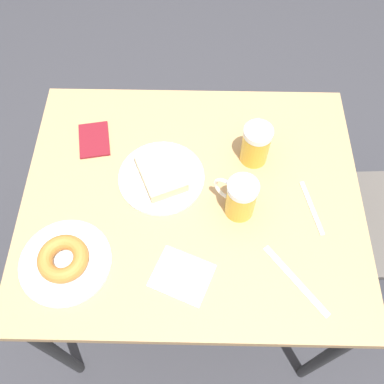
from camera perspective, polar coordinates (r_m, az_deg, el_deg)
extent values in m
plane|color=#333338|center=(1.88, 0.00, -11.99)|extent=(8.00, 8.00, 0.00)
cube|color=tan|center=(1.20, 0.00, -0.84)|extent=(0.78, 0.94, 0.03)
cylinder|color=black|center=(1.76, -13.92, 3.36)|extent=(0.04, 0.04, 0.73)
cylinder|color=black|center=(1.51, -17.88, -19.54)|extent=(0.04, 0.04, 0.73)
cylinder|color=black|center=(1.75, 14.41, 2.90)|extent=(0.04, 0.04, 0.73)
cylinder|color=black|center=(1.50, 17.46, -20.22)|extent=(0.04, 0.04, 0.73)
cylinder|color=#514C47|center=(1.85, 17.99, -2.23)|extent=(0.03, 0.03, 0.45)
cylinder|color=#514C47|center=(1.73, 20.18, -12.51)|extent=(0.03, 0.03, 0.45)
cylinder|color=silver|center=(1.21, -4.09, 1.96)|extent=(0.24, 0.24, 0.01)
cube|color=#D1B27F|center=(1.19, -4.16, 2.52)|extent=(0.18, 0.16, 0.03)
cylinder|color=silver|center=(1.14, -16.51, -8.96)|extent=(0.23, 0.23, 0.01)
torus|color=#B2702D|center=(1.12, -16.82, -8.50)|extent=(0.13, 0.13, 0.04)
cylinder|color=gold|center=(1.22, 8.45, 5.99)|extent=(0.08, 0.08, 0.11)
cylinder|color=white|center=(1.17, 8.85, 7.83)|extent=(0.08, 0.08, 0.02)
torus|color=silver|center=(1.24, 8.63, 7.89)|extent=(0.08, 0.02, 0.08)
cylinder|color=gold|center=(1.12, 6.52, -1.09)|extent=(0.08, 0.08, 0.11)
cylinder|color=white|center=(1.07, 6.85, 0.57)|extent=(0.08, 0.08, 0.02)
torus|color=silver|center=(1.12, 4.67, 0.30)|extent=(0.05, 0.07, 0.08)
cube|color=white|center=(1.09, -1.34, -11.08)|extent=(0.16, 0.17, 0.00)
cube|color=silver|center=(1.21, 15.67, -2.02)|extent=(0.17, 0.05, 0.00)
cube|color=silver|center=(1.11, 13.64, -11.39)|extent=(0.18, 0.15, 0.00)
cube|color=maroon|center=(1.32, -12.92, 6.81)|extent=(0.14, 0.11, 0.01)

